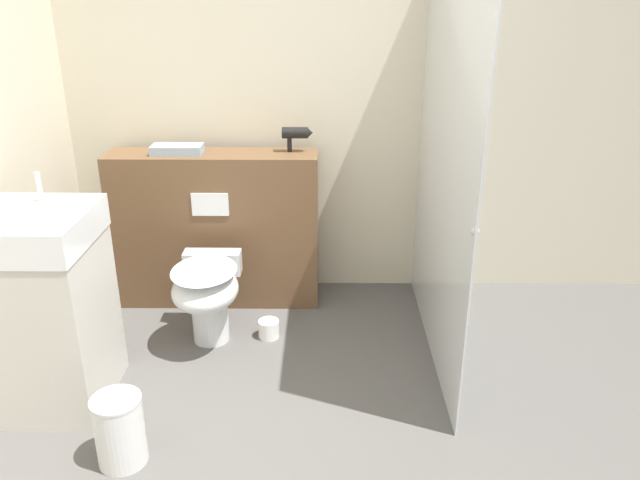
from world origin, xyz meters
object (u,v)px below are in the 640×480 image
object	(u,v)px
toilet	(207,292)
hair_drier	(296,134)
sink_vanity	(46,309)
waste_bin	(120,430)

from	to	relation	value
toilet	hair_drier	size ratio (longest dim) A/B	2.90
sink_vanity	waste_bin	world-z (taller)	sink_vanity
sink_vanity	waste_bin	distance (m)	0.72
toilet	waste_bin	distance (m)	1.00
toilet	hair_drier	distance (m)	1.08
toilet	waste_bin	size ratio (longest dim) A/B	1.67
toilet	hair_drier	world-z (taller)	hair_drier
hair_drier	waste_bin	world-z (taller)	hair_drier
toilet	sink_vanity	distance (m)	0.85
toilet	hair_drier	bearing A→B (deg)	51.04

